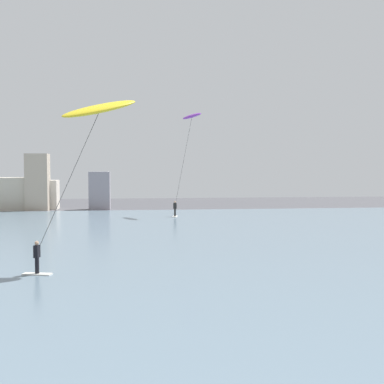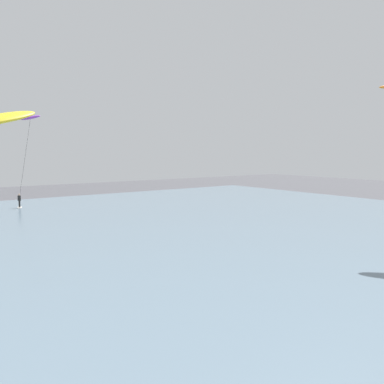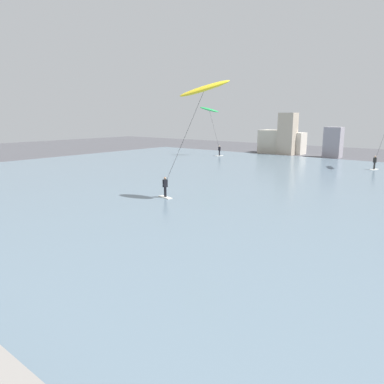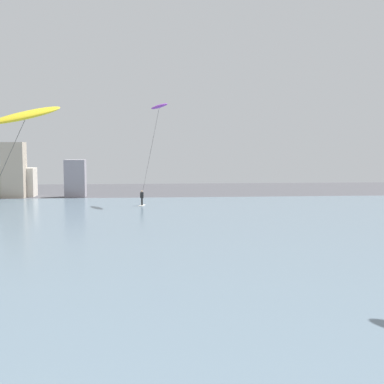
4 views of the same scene
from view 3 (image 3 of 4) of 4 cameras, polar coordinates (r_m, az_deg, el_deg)
The scene contains 4 objects.
water_bay at distance 31.90m, azimuth 19.26°, elevation -0.24°, with size 84.00×52.00×0.10m, color slate.
far_shore_buildings at distance 63.99m, azimuth 15.11°, elevation 7.91°, with size 13.99×4.35×6.94m.
kitesurfer_green at distance 58.58m, azimuth 2.92°, elevation 12.15°, with size 3.35×2.84×7.90m.
kitesurfer_yellow at distance 26.74m, azimuth 1.47°, elevation 14.88°, with size 5.76×2.55×9.00m.
Camera 3 is at (10.40, 1.01, 6.36)m, focal length 33.89 mm.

